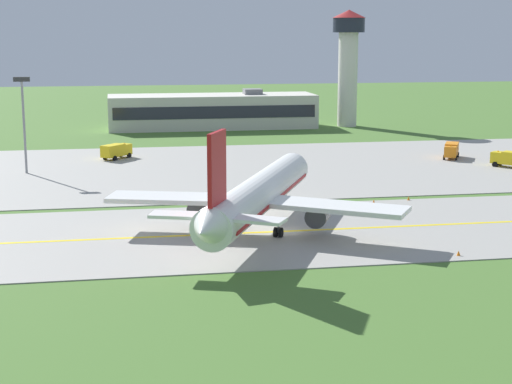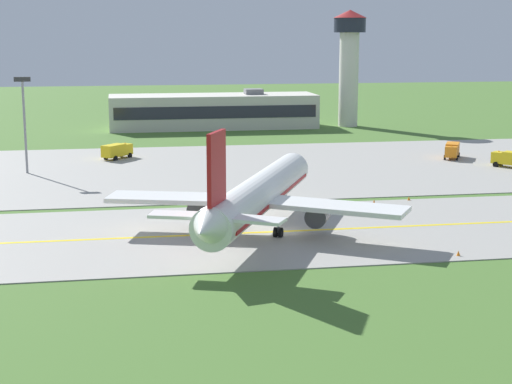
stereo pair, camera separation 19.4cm
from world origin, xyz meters
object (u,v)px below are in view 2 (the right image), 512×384
object	(u,v)px
airplane_lead	(258,195)
service_truck_baggage	(512,159)
service_truck_fuel	(452,150)
service_truck_catering	(117,150)
control_tower	(349,57)
apron_light_mast	(24,113)

from	to	relation	value
airplane_lead	service_truck_baggage	xyz separation A→B (m)	(47.10, 34.78, -2.60)
service_truck_fuel	service_truck_catering	xyz separation A→B (m)	(-56.43, 9.16, 0.00)
service_truck_catering	control_tower	distance (m)	68.27
service_truck_baggage	apron_light_mast	xyz separation A→B (m)	(-75.49, 7.79, 7.79)
airplane_lead	service_truck_fuel	world-z (taller)	airplane_lead
control_tower	service_truck_baggage	bearing A→B (deg)	-81.35
service_truck_catering	apron_light_mast	world-z (taller)	apron_light_mast
service_truck_fuel	control_tower	bearing A→B (deg)	94.38
service_truck_catering	control_tower	bearing A→B (deg)	38.04
apron_light_mast	airplane_lead	bearing A→B (deg)	-56.30
service_truck_catering	apron_light_mast	xyz separation A→B (m)	(-13.63, -12.10, 7.79)
airplane_lead	service_truck_catering	size ratio (longest dim) A/B	6.34
airplane_lead	service_truck_fuel	xyz separation A→B (m)	(41.67, 45.51, -2.60)
control_tower	service_truck_catering	bearing A→B (deg)	-141.96
airplane_lead	service_truck_fuel	bearing A→B (deg)	47.52
service_truck_catering	apron_light_mast	bearing A→B (deg)	-138.41
control_tower	service_truck_fuel	bearing A→B (deg)	-85.62
airplane_lead	service_truck_baggage	distance (m)	58.61
airplane_lead	control_tower	bearing A→B (deg)	68.46
control_tower	apron_light_mast	xyz separation A→B (m)	(-66.21, -53.24, -6.49)
service_truck_baggage	service_truck_fuel	xyz separation A→B (m)	(-5.43, 10.73, 0.00)
service_truck_catering	airplane_lead	bearing A→B (deg)	-74.89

